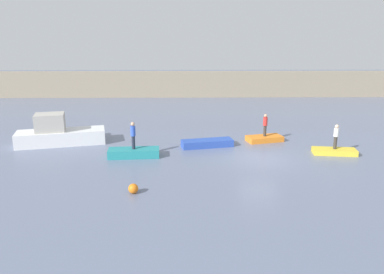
{
  "coord_description": "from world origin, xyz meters",
  "views": [
    {
      "loc": [
        -4.71,
        -23.2,
        7.84
      ],
      "look_at": [
        -4.34,
        2.75,
        0.7
      ],
      "focal_mm": 35.7,
      "sensor_mm": 36.0,
      "label": 1
    }
  ],
  "objects": [
    {
      "name": "person_blue_shirt",
      "position": [
        -8.16,
        0.51,
        1.54
      ],
      "size": [
        0.32,
        0.32,
        1.78
      ],
      "color": "#232838",
      "rests_on": "rowboat_teal"
    },
    {
      "name": "rowboat_teal",
      "position": [
        -8.16,
        0.51,
        0.27
      ],
      "size": [
        3.36,
        1.42,
        0.54
      ],
      "primitive_type": "cube",
      "rotation": [
        0.0,
        0.0,
        0.07
      ],
      "color": "teal",
      "rests_on": "ground_plane"
    },
    {
      "name": "ground_plane",
      "position": [
        0.0,
        0.0,
        0.0
      ],
      "size": [
        120.0,
        120.0,
        0.0
      ],
      "primitive_type": "plane",
      "color": "slate"
    },
    {
      "name": "person_white_shirt",
      "position": [
        5.12,
        0.89,
        1.3
      ],
      "size": [
        0.32,
        0.32,
        1.66
      ],
      "color": "#38332D",
      "rests_on": "rowboat_yellow"
    },
    {
      "name": "rowboat_orange",
      "position": [
        1.08,
        4.07,
        0.2
      ],
      "size": [
        2.85,
        1.88,
        0.39
      ],
      "primitive_type": "cube",
      "rotation": [
        0.0,
        0.0,
        0.26
      ],
      "color": "orange",
      "rests_on": "ground_plane"
    },
    {
      "name": "mooring_buoy",
      "position": [
        -7.41,
        -5.37,
        0.25
      ],
      "size": [
        0.51,
        0.51,
        0.51
      ],
      "primitive_type": "sphere",
      "color": "orange",
      "rests_on": "ground_plane"
    },
    {
      "name": "person_red_shirt",
      "position": [
        1.08,
        4.07,
        1.32
      ],
      "size": [
        0.32,
        0.32,
        1.67
      ],
      "color": "#38332D",
      "rests_on": "rowboat_orange"
    },
    {
      "name": "embankment_wall",
      "position": [
        0.0,
        24.38,
        1.58
      ],
      "size": [
        80.0,
        1.2,
        3.17
      ],
      "primitive_type": "cube",
      "color": "gray",
      "rests_on": "ground_plane"
    },
    {
      "name": "rowboat_blue",
      "position": [
        -3.26,
        2.74,
        0.25
      ],
      "size": [
        3.78,
        1.83,
        0.49
      ],
      "primitive_type": "cube",
      "rotation": [
        0.0,
        0.0,
        0.21
      ],
      "color": "#2B4CAD",
      "rests_on": "ground_plane"
    },
    {
      "name": "rowboat_yellow",
      "position": [
        5.12,
        0.89,
        0.18
      ],
      "size": [
        2.91,
        1.39,
        0.36
      ],
      "primitive_type": "cube",
      "rotation": [
        0.0,
        0.0,
        -0.12
      ],
      "color": "gold",
      "rests_on": "ground_plane"
    },
    {
      "name": "motorboat",
      "position": [
        -13.96,
        3.5,
        0.79
      ],
      "size": [
        6.42,
        3.26,
        2.28
      ],
      "color": "white",
      "rests_on": "ground_plane"
    }
  ]
}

